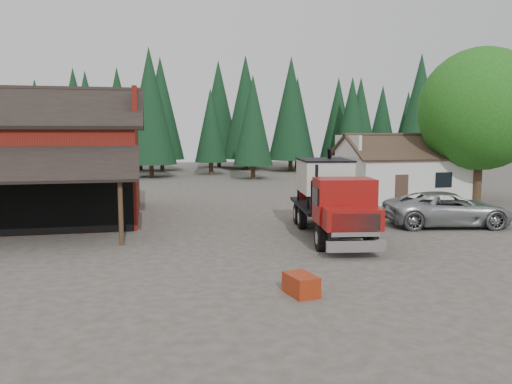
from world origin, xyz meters
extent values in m
plane|color=#463F37|center=(0.00, 0.00, 0.00)|extent=(120.00, 120.00, 0.00)
cube|color=maroon|center=(-11.00, 10.00, 2.50)|extent=(12.00, 10.00, 5.00)
cube|color=black|center=(-11.00, 7.50, 6.00)|extent=(12.80, 5.53, 2.35)
cube|color=black|center=(-11.00, 12.50, 6.00)|extent=(12.80, 5.53, 2.35)
cube|color=maroon|center=(-5.00, 10.00, 6.00)|extent=(0.25, 7.00, 2.00)
cylinder|color=#382619|center=(-5.60, 2.10, 1.40)|extent=(0.20, 0.20, 2.80)
cube|color=silver|center=(13.00, 13.00, 1.50)|extent=(8.00, 6.00, 3.00)
cube|color=#38281E|center=(13.00, 11.50, 3.75)|extent=(8.60, 3.42, 1.80)
cube|color=#38281E|center=(13.00, 14.50, 3.75)|extent=(8.60, 3.42, 1.80)
cube|color=silver|center=(9.00, 13.00, 3.75)|extent=(0.20, 4.20, 1.50)
cube|color=silver|center=(17.00, 13.00, 3.75)|extent=(0.20, 4.20, 1.50)
cube|color=#38281E|center=(11.50, 9.98, 1.00)|extent=(0.90, 0.06, 2.00)
cube|color=black|center=(14.50, 9.98, 1.60)|extent=(1.20, 0.06, 1.00)
cylinder|color=#382619|center=(17.00, 10.00, 1.60)|extent=(0.60, 0.60, 3.20)
sphere|color=#1F5413|center=(17.00, 10.00, 6.20)|extent=(8.00, 8.00, 8.00)
sphere|color=#1F5413|center=(15.80, 10.80, 5.00)|extent=(4.40, 4.40, 4.40)
sphere|color=#1F5413|center=(18.00, 9.20, 5.30)|extent=(4.80, 4.80, 4.80)
cylinder|color=#382619|center=(6.00, 30.00, 0.80)|extent=(0.44, 0.44, 1.60)
cone|color=black|center=(6.00, 30.00, 5.90)|extent=(3.96, 3.96, 9.00)
cylinder|color=#382619|center=(22.00, 26.00, 0.80)|extent=(0.44, 0.44, 1.60)
cone|color=black|center=(22.00, 26.00, 6.90)|extent=(4.84, 4.84, 11.00)
cylinder|color=#382619|center=(-4.00, 34.00, 0.80)|extent=(0.44, 0.44, 1.60)
cone|color=black|center=(-4.00, 34.00, 7.40)|extent=(5.28, 5.28, 12.00)
cylinder|color=black|center=(2.19, -0.71, 0.53)|extent=(0.49, 1.10, 1.06)
cylinder|color=black|center=(4.19, -1.00, 0.53)|extent=(0.49, 1.10, 1.06)
cylinder|color=black|center=(2.86, 3.86, 0.53)|extent=(0.49, 1.10, 1.06)
cylinder|color=black|center=(4.86, 3.56, 0.53)|extent=(0.49, 1.10, 1.06)
cylinder|color=black|center=(3.05, 5.19, 0.53)|extent=(0.49, 1.10, 1.06)
cylinder|color=black|center=(5.05, 4.90, 0.53)|extent=(0.49, 1.10, 1.06)
cube|color=black|center=(3.63, 2.19, 0.91)|extent=(2.25, 8.34, 0.38)
cube|color=silver|center=(2.97, -2.33, 0.53)|extent=(2.21, 0.49, 0.43)
cube|color=silver|center=(2.98, -2.24, 1.30)|extent=(1.82, 0.36, 0.87)
cube|color=maroon|center=(3.07, -1.66, 1.44)|extent=(2.32, 1.55, 0.82)
cube|color=maroon|center=(3.25, -0.43, 1.97)|extent=(2.52, 1.95, 1.78)
cube|color=black|center=(3.14, -1.19, 2.26)|extent=(2.01, 0.37, 0.87)
cylinder|color=black|center=(2.42, 0.57, 2.50)|extent=(0.15, 0.15, 1.73)
cube|color=black|center=(3.39, 0.52, 1.92)|extent=(2.35, 0.46, 1.54)
cube|color=black|center=(3.83, 3.52, 1.17)|extent=(3.24, 5.88, 0.15)
cube|color=beige|center=(3.83, 3.52, 2.60)|extent=(2.65, 3.46, 1.54)
cone|color=beige|center=(3.83, 3.52, 1.63)|extent=(2.40, 2.40, 0.67)
cube|color=black|center=(3.83, 3.52, 3.39)|extent=(2.76, 3.57, 0.08)
cylinder|color=black|center=(4.60, 4.77, 2.50)|extent=(1.00, 2.02, 2.94)
cube|color=maroon|center=(3.59, 5.89, 1.44)|extent=(0.68, 0.85, 0.43)
cylinder|color=silver|center=(4.43, 0.03, 0.82)|extent=(0.67, 1.03, 0.54)
imported|color=#9EA1A5|center=(10.27, 3.00, 0.86)|extent=(6.65, 3.99, 1.73)
cube|color=maroon|center=(-0.20, -5.67, 0.30)|extent=(0.91, 1.22, 0.60)
camera|label=1|loc=(-4.50, -19.12, 4.70)|focal=35.00mm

